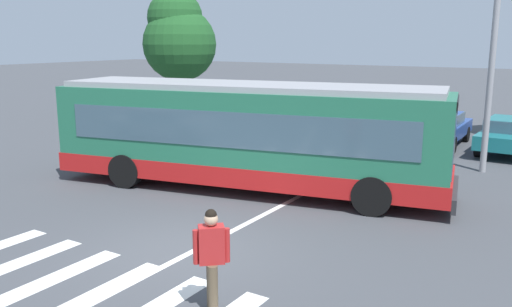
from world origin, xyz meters
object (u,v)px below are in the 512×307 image
object	(u,v)px
parked_car_blue	(439,127)
parked_car_teal	(510,133)
parked_car_silver	(321,117)
parked_car_black	(375,120)
pedestrian_crossing_street	(212,255)
background_tree_left	(178,37)
city_transit_bus	(247,135)

from	to	relation	value
parked_car_blue	parked_car_teal	size ratio (longest dim) A/B	1.00
parked_car_silver	parked_car_black	bearing A→B (deg)	7.47
pedestrian_crossing_street	parked_car_blue	xyz separation A→B (m)	(-0.47, 16.14, -0.20)
background_tree_left	parked_car_teal	bearing A→B (deg)	-2.99
parked_car_blue	parked_car_teal	xyz separation A→B (m)	(2.68, -0.16, 0.00)
pedestrian_crossing_street	parked_car_blue	distance (m)	16.15
parked_car_blue	background_tree_left	bearing A→B (deg)	177.09
parked_car_silver	parked_car_teal	bearing A→B (deg)	-1.23
parked_car_blue	background_tree_left	xyz separation A→B (m)	(-14.34, 0.73, 3.65)
parked_car_teal	parked_car_silver	bearing A→B (deg)	178.77
pedestrian_crossing_street	parked_car_black	distance (m)	16.81
parked_car_teal	background_tree_left	xyz separation A→B (m)	(-17.02, 0.89, 3.65)
pedestrian_crossing_street	background_tree_left	distance (m)	22.71
city_transit_bus	pedestrian_crossing_street	bearing A→B (deg)	-61.19
city_transit_bus	background_tree_left	bearing A→B (deg)	137.19
pedestrian_crossing_street	parked_car_teal	distance (m)	16.13
parked_car_black	parked_car_silver	bearing A→B (deg)	-172.53
parked_car_silver	parked_car_blue	xyz separation A→B (m)	(5.35, -0.01, 0.00)
city_transit_bus	parked_car_teal	bearing A→B (deg)	59.00
pedestrian_crossing_street	parked_car_silver	size ratio (longest dim) A/B	0.38
pedestrian_crossing_street	city_transit_bus	bearing A→B (deg)	118.81
parked_car_blue	pedestrian_crossing_street	bearing A→B (deg)	-88.32
city_transit_bus	parked_car_teal	xyz separation A→B (m)	(5.74, 9.56, -0.82)
city_transit_bus	background_tree_left	size ratio (longest dim) A/B	1.69
city_transit_bus	parked_car_teal	world-z (taller)	city_transit_bus
background_tree_left	parked_car_silver	bearing A→B (deg)	-4.57
city_transit_bus	parked_car_silver	world-z (taller)	city_transit_bus
pedestrian_crossing_street	parked_car_black	xyz separation A→B (m)	(-3.31, 16.48, -0.20)
parked_car_teal	background_tree_left	distance (m)	17.43
parked_car_blue	parked_car_silver	bearing A→B (deg)	179.87
parked_car_silver	parked_car_teal	distance (m)	8.03
parked_car_silver	pedestrian_crossing_street	bearing A→B (deg)	-70.19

